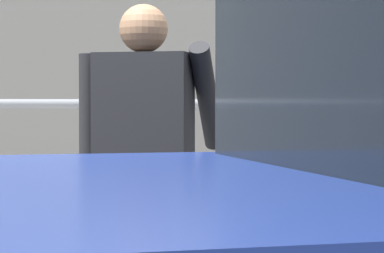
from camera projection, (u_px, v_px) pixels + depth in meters
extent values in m
cylinder|color=slate|center=(269.00, 239.00, 3.64)|extent=(0.07, 0.07, 1.13)
cylinder|color=black|center=(269.00, 70.00, 3.62)|extent=(0.15, 0.15, 0.31)
sphere|color=silver|center=(269.00, 27.00, 3.62)|extent=(0.15, 0.15, 0.15)
cube|color=black|center=(276.00, 53.00, 3.54)|extent=(0.08, 0.01, 0.07)
cube|color=yellow|center=(276.00, 83.00, 3.55)|extent=(0.09, 0.01, 0.09)
cube|color=black|center=(144.00, 121.00, 3.69)|extent=(0.46, 0.38, 0.58)
sphere|color=#936B4C|center=(144.00, 29.00, 3.68)|extent=(0.21, 0.21, 0.21)
cylinder|color=black|center=(89.00, 117.00, 3.74)|extent=(0.09, 0.09, 0.55)
cylinder|color=black|center=(207.00, 97.00, 3.79)|extent=(0.27, 0.42, 0.48)
cylinder|color=gray|center=(114.00, 104.00, 5.63)|extent=(24.00, 0.06, 0.06)
cylinder|color=gray|center=(114.00, 182.00, 5.64)|extent=(24.00, 0.05, 0.05)
cylinder|color=gray|center=(114.00, 190.00, 5.65)|extent=(0.06, 0.06, 1.15)
cube|color=gray|center=(67.00, 90.00, 8.61)|extent=(32.00, 0.50, 2.83)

